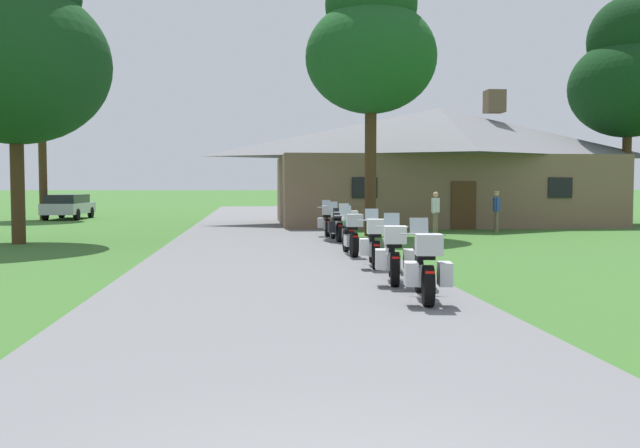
# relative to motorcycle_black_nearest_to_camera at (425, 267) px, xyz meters

# --- Properties ---
(ground_plane) EXTENTS (500.00, 500.00, 0.00)m
(ground_plane) POSITION_rel_motorcycle_black_nearest_to_camera_xyz_m (-2.25, 12.74, -0.61)
(ground_plane) COLOR #386628
(asphalt_driveway) EXTENTS (6.40, 80.00, 0.06)m
(asphalt_driveway) POSITION_rel_motorcycle_black_nearest_to_camera_xyz_m (-2.25, 10.74, -0.58)
(asphalt_driveway) COLOR slate
(asphalt_driveway) RESTS_ON ground
(motorcycle_black_nearest_to_camera) EXTENTS (0.91, 2.08, 1.30)m
(motorcycle_black_nearest_to_camera) POSITION_rel_motorcycle_black_nearest_to_camera_xyz_m (0.00, 0.00, 0.00)
(motorcycle_black_nearest_to_camera) COLOR black
(motorcycle_black_nearest_to_camera) RESTS_ON asphalt_driveway
(motorcycle_blue_second_in_row) EXTENTS (0.93, 2.07, 1.30)m
(motorcycle_blue_second_in_row) POSITION_rel_motorcycle_black_nearest_to_camera_xyz_m (-0.07, 2.13, 0.00)
(motorcycle_blue_second_in_row) COLOR black
(motorcycle_blue_second_in_row) RESTS_ON asphalt_driveway
(motorcycle_blue_third_in_row) EXTENTS (0.85, 2.08, 1.30)m
(motorcycle_blue_third_in_row) POSITION_rel_motorcycle_black_nearest_to_camera_xyz_m (0.02, 4.73, 0.00)
(motorcycle_blue_third_in_row) COLOR black
(motorcycle_blue_third_in_row) RESTS_ON asphalt_driveway
(motorcycle_green_fourth_in_row) EXTENTS (0.66, 2.08, 1.30)m
(motorcycle_green_fourth_in_row) POSITION_rel_motorcycle_black_nearest_to_camera_xyz_m (-0.14, 7.44, 0.01)
(motorcycle_green_fourth_in_row) COLOR black
(motorcycle_green_fourth_in_row) RESTS_ON asphalt_driveway
(motorcycle_white_fifth_in_row) EXTENTS (0.66, 2.08, 1.30)m
(motorcycle_white_fifth_in_row) POSITION_rel_motorcycle_black_nearest_to_camera_xyz_m (0.12, 9.81, 0.01)
(motorcycle_white_fifth_in_row) COLOR black
(motorcycle_white_fifth_in_row) RESTS_ON asphalt_driveway
(motorcycle_silver_sixth_in_row) EXTENTS (0.74, 2.08, 1.30)m
(motorcycle_silver_sixth_in_row) POSITION_rel_motorcycle_black_nearest_to_camera_xyz_m (0.08, 12.08, 0.00)
(motorcycle_silver_sixth_in_row) COLOR black
(motorcycle_silver_sixth_in_row) RESTS_ON asphalt_driveway
(motorcycle_blue_farthest_in_row) EXTENTS (0.80, 2.08, 1.30)m
(motorcycle_blue_farthest_in_row) POSITION_rel_motorcycle_black_nearest_to_camera_xyz_m (0.01, 14.58, 0.00)
(motorcycle_blue_farthest_in_row) COLOR black
(motorcycle_blue_farthest_in_row) RESTS_ON asphalt_driveway
(stone_lodge) EXTENTS (16.48, 8.70, 6.60)m
(stone_lodge) POSITION_rel_motorcycle_black_nearest_to_camera_xyz_m (6.40, 22.58, 2.33)
(stone_lodge) COLOR brown
(stone_lodge) RESTS_ON ground
(bystander_white_shirt_near_lodge) EXTENTS (0.39, 0.47, 1.67)m
(bystander_white_shirt_near_lodge) POSITION_rel_motorcycle_black_nearest_to_camera_xyz_m (4.43, 15.80, 0.32)
(bystander_white_shirt_near_lodge) COLOR #75664C
(bystander_white_shirt_near_lodge) RESTS_ON ground
(bystander_blue_shirt_beside_signpost) EXTENTS (0.26, 0.55, 1.69)m
(bystander_blue_shirt_beside_signpost) POSITION_rel_motorcycle_black_nearest_to_camera_xyz_m (7.33, 16.98, 0.34)
(bystander_blue_shirt_beside_signpost) COLOR #75664C
(bystander_blue_shirt_beside_signpost) RESTS_ON ground
(tree_right_of_lodge) EXTENTS (5.78, 5.78, 11.24)m
(tree_right_of_lodge) POSITION_rel_motorcycle_black_nearest_to_camera_xyz_m (15.86, 22.13, 6.83)
(tree_right_of_lodge) COLOR #422D19
(tree_right_of_lodge) RESTS_ON ground
(tree_left_near) EXTENTS (6.12, 6.12, 10.60)m
(tree_left_near) POSITION_rel_motorcycle_black_nearest_to_camera_xyz_m (-10.39, 12.68, 5.98)
(tree_left_near) COLOR #422D19
(tree_left_near) RESTS_ON ground
(tree_left_far) EXTENTS (5.05, 5.05, 10.78)m
(tree_left_far) POSITION_rel_motorcycle_black_nearest_to_camera_xyz_m (-14.38, 29.27, 6.84)
(tree_left_far) COLOR #422D19
(tree_left_far) RESTS_ON ground
(tree_by_lodge_front) EXTENTS (4.94, 4.94, 10.55)m
(tree_by_lodge_front) POSITION_rel_motorcycle_black_nearest_to_camera_xyz_m (1.73, 15.18, 6.68)
(tree_by_lodge_front) COLOR #422D19
(tree_by_lodge_front) RESTS_ON ground
(parked_silver_suv_far_left) EXTENTS (2.05, 4.67, 1.40)m
(parked_silver_suv_far_left) POSITION_rel_motorcycle_black_nearest_to_camera_xyz_m (-13.14, 29.69, 0.17)
(parked_silver_suv_far_left) COLOR #ADAFB7
(parked_silver_suv_far_left) RESTS_ON ground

